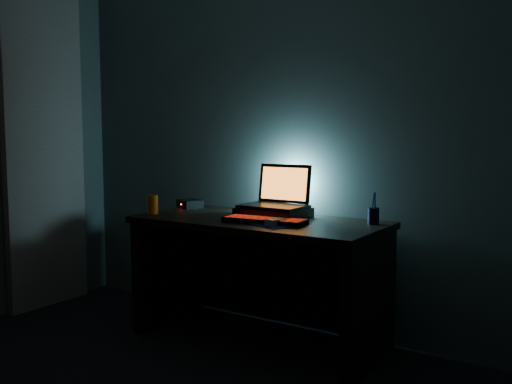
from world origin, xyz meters
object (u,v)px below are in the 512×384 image
laptop (278,197)px  router (190,204)px  keyboard (265,220)px  mouse (276,222)px  juice_glass (153,204)px  pen_cup (373,216)px

laptop → router: laptop is taller
laptop → router: bearing=177.9°
laptop → keyboard: size_ratio=0.77×
mouse → juice_glass: (-0.89, -0.03, 0.04)m
juice_glass → laptop: bearing=24.7°
pen_cup → mouse: bearing=-142.1°
pen_cup → keyboard: bearing=-150.9°
mouse → juice_glass: 0.89m
keyboard → router: size_ratio=2.46×
pen_cup → router: pen_cup is taller
mouse → pen_cup: bearing=57.2°
laptop → mouse: bearing=-60.5°
pen_cup → router: (-1.33, -0.01, -0.02)m
pen_cup → juice_glass: 1.38m
laptop → keyboard: bearing=-74.9°
mouse → router: (-0.89, 0.33, 0.01)m
juice_glass → router: juice_glass is taller
keyboard → router: bearing=154.3°
laptop → juice_glass: 0.80m
mouse → router: bearing=178.6°
juice_glass → pen_cup: bearing=15.8°
laptop → mouse: size_ratio=3.54×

